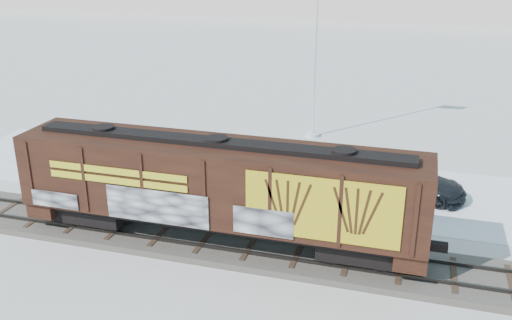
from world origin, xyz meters
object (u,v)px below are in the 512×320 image
(flagpole, at_px, (317,71))
(car_white, at_px, (256,172))
(car_silver, at_px, (271,162))
(hopper_railcar, at_px, (218,185))
(car_dark, at_px, (412,180))

(flagpole, distance_m, car_white, 9.89)
(flagpole, bearing_deg, car_white, -98.14)
(car_white, bearing_deg, car_silver, -23.37)
(hopper_railcar, bearing_deg, car_dark, 45.81)
(flagpole, height_order, car_silver, flagpole)
(flagpole, height_order, car_white, flagpole)
(flagpole, distance_m, car_silver, 8.17)
(car_white, height_order, car_dark, car_white)
(car_silver, bearing_deg, flagpole, -11.73)
(car_silver, distance_m, car_dark, 7.55)
(car_silver, bearing_deg, hopper_railcar, 176.18)
(flagpole, xyz_separation_m, car_dark, (6.50, -7.90, -3.55))
(hopper_railcar, height_order, car_dark, hopper_railcar)
(car_white, bearing_deg, car_dark, -95.49)
(car_dark, bearing_deg, car_white, 117.06)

